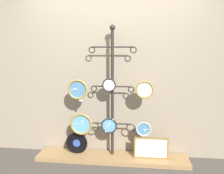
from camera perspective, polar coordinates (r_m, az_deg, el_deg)
name	(u,v)px	position (r m, az deg, el deg)	size (l,w,h in m)	color
ground_plane	(109,173)	(3.07, -0.80, -21.48)	(12.00, 12.00, 0.00)	#47423D
shop_wall	(114,63)	(3.20, 0.42, 6.27)	(4.40, 0.04, 2.80)	gray
low_shelf	(112,158)	(3.36, -0.02, -17.98)	(2.20, 0.36, 0.06)	#9E7A4C
display_stand	(112,111)	(3.16, 0.10, -6.40)	(0.67, 0.36, 1.93)	#282623
clock_middle_left	(78,89)	(3.06, -8.97, -0.64)	(0.28, 0.04, 0.28)	#4C84B2
clock_middle_center	(109,85)	(3.01, -0.76, 0.54)	(0.19, 0.04, 0.19)	silver
clock_middle_right	(145,90)	(2.96, 8.53, -0.72)	(0.24, 0.04, 0.24)	silver
clock_bottom_left	(81,124)	(3.18, -8.04, -9.56)	(0.32, 0.04, 0.32)	#60A8DB
clock_bottom_center	(109,126)	(3.13, -0.74, -10.04)	(0.23, 0.04, 0.23)	#60A8DB
clock_bottom_right	(144,129)	(3.14, 8.25, -10.80)	(0.21, 0.04, 0.21)	#4C84B2
vinyl_record	(77,143)	(3.39, -9.23, -14.26)	(0.33, 0.01, 0.33)	black
picture_frame	(151,148)	(3.26, 10.15, -15.44)	(0.48, 0.02, 0.31)	olive
price_tag_upper	(81,100)	(3.08, -8.21, -3.46)	(0.04, 0.00, 0.03)	white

